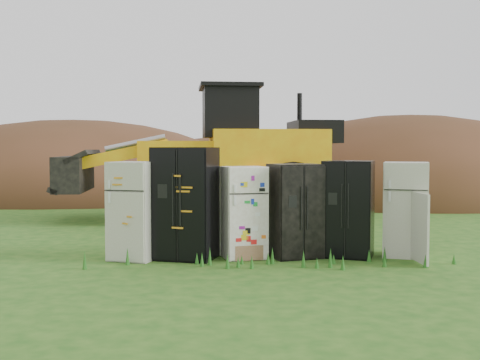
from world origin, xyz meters
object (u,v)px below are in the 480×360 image
object	(u,v)px
fridge_open_door	(406,209)
fridge_sticker	(244,212)
fridge_black_side	(185,203)
wheel_loader	(196,152)
fridge_black_right	(348,209)
fridge_dark_mid	(295,211)
fridge_leftmost	(135,211)

from	to	relation	value
fridge_open_door	fridge_sticker	bearing A→B (deg)	-161.12
fridge_black_side	wheel_loader	xyz separation A→B (m)	(0.08, 5.95, 0.86)
fridge_black_right	fridge_open_door	xyz separation A→B (m)	(1.05, -0.02, -0.01)
fridge_dark_mid	fridge_black_right	distance (m)	0.96
fridge_dark_mid	fridge_black_right	size ratio (longest dim) A/B	0.97
fridge_black_right	fridge_black_side	bearing A→B (deg)	-158.17
fridge_leftmost	fridge_sticker	distance (m)	1.92
fridge_leftmost	fridge_black_right	world-z (taller)	fridge_black_right
fridge_black_side	fridge_dark_mid	world-z (taller)	fridge_black_side
fridge_leftmost	fridge_sticker	world-z (taller)	fridge_leftmost
fridge_dark_mid	wheel_loader	xyz separation A→B (m)	(-1.87, 5.93, 1.01)
fridge_sticker	wheel_loader	xyz separation A→B (m)	(-0.95, 5.92, 1.03)
fridge_black_side	fridge_open_door	xyz separation A→B (m)	(3.95, 0.02, -0.13)
fridge_dark_mid	wheel_loader	distance (m)	6.30
fridge_dark_mid	wheel_loader	bearing A→B (deg)	91.73
fridge_black_side	fridge_open_door	world-z (taller)	fridge_black_side
fridge_open_door	wheel_loader	distance (m)	7.16
fridge_sticker	fridge_open_door	world-z (taller)	fridge_open_door
fridge_black_right	wheel_loader	size ratio (longest dim) A/B	0.23
fridge_black_right	wheel_loader	world-z (taller)	wheel_loader
fridge_black_side	fridge_sticker	size ratio (longest dim) A/B	1.21
fridge_leftmost	fridge_black_side	xyz separation A→B (m)	(0.89, 0.02, 0.13)
fridge_black_side	fridge_black_right	bearing A→B (deg)	18.19
fridge_dark_mid	fridge_open_door	xyz separation A→B (m)	(2.00, -0.01, 0.01)
fridge_leftmost	wheel_loader	size ratio (longest dim) A/B	0.23
fridge_black_side	fridge_black_right	distance (m)	2.91
fridge_leftmost	fridge_black_side	bearing A→B (deg)	21.74
fridge_sticker	fridge_open_door	xyz separation A→B (m)	(2.92, -0.01, 0.04)
fridge_leftmost	fridge_black_side	size ratio (longest dim) A/B	0.87
fridge_open_door	fridge_black_side	bearing A→B (deg)	-160.58
fridge_open_door	fridge_leftmost	bearing A→B (deg)	-160.40
fridge_leftmost	fridge_black_right	distance (m)	3.80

